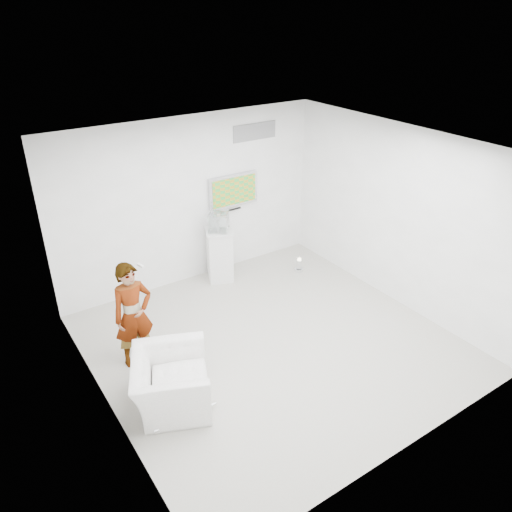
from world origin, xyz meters
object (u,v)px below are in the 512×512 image
person (133,315)px  pedestal (220,255)px  tv (233,190)px  armchair (171,382)px  floor_uplight (299,265)px

person → pedestal: size_ratio=1.59×
tv → pedestal: bearing=-148.4°
tv → pedestal: tv is taller
person → armchair: (0.04, -1.06, -0.44)m
tv → pedestal: (-0.50, -0.31, -1.05)m
pedestal → floor_uplight: 1.56m
floor_uplight → armchair: bearing=-152.3°
tv → floor_uplight: bearing=-45.3°
tv → armchair: bearing=-133.8°
person → tv: bearing=29.5°
pedestal → floor_uplight: size_ratio=3.64×
person → floor_uplight: (3.58, 0.81, -0.65)m
tv → person: bearing=-147.5°
armchair → pedestal: (2.15, 2.45, 0.15)m
armchair → pedestal: size_ratio=1.09×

